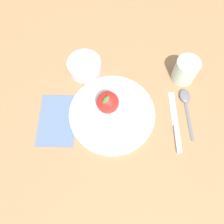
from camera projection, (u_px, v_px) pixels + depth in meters
name	position (u px, v px, depth m)	size (l,w,h in m)	color
ground_plane	(126.00, 114.00, 0.70)	(2.40, 2.40, 0.00)	olive
dinner_plate	(112.00, 113.00, 0.69)	(0.26, 0.26, 0.01)	silver
apple	(107.00, 104.00, 0.66)	(0.07, 0.07, 0.08)	#B21E19
side_bowl	(84.00, 65.00, 0.74)	(0.11, 0.11, 0.04)	silver
cup	(186.00, 70.00, 0.71)	(0.07, 0.07, 0.08)	#B2C6B2
knife	(176.00, 127.00, 0.68)	(0.20, 0.07, 0.01)	silver
spoon	(186.00, 101.00, 0.71)	(0.17, 0.08, 0.01)	#59595E
linen_napkin	(57.00, 120.00, 0.69)	(0.11, 0.17, 0.00)	slate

